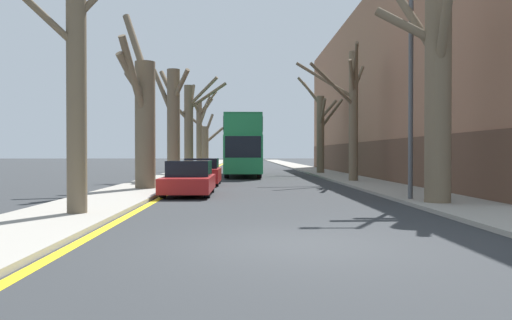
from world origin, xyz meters
The scene contains 18 objects.
ground_plane centered at (0.00, 0.00, 0.00)m, with size 300.00×300.00×0.00m, color #2B2D30.
sidewalk_left centered at (-5.71, 50.00, 0.06)m, with size 2.91×120.00×0.12m, color gray.
sidewalk_right centered at (5.71, 50.00, 0.06)m, with size 2.91×120.00×0.12m, color gray.
building_facade_right centered at (12.15, 26.20, 6.07)m, with size 10.08×42.83×12.16m.
kerb_line_stripe centered at (-4.07, 50.00, 0.00)m, with size 0.24×120.00×0.01m, color yellow.
street_tree_left_0 centered at (-5.34, 3.95, 4.03)m, with size 4.67×3.69×7.92m.
street_tree_left_1 centered at (-5.42, 13.03, 3.34)m, with size 1.73×3.31×8.09m.
street_tree_left_2 centered at (-5.20, 21.00, 3.64)m, with size 2.60×2.92×6.85m.
street_tree_left_3 centered at (-5.17, 30.52, 3.96)m, with size 4.53×3.01×7.61m.
street_tree_left_4 centered at (-5.15, 39.33, 3.88)m, with size 2.66×3.12×7.49m.
street_tree_left_5 centered at (-5.36, 48.48, 2.82)m, with size 4.71×2.55×6.53m.
street_tree_right_0 centered at (5.09, 6.46, 3.76)m, with size 2.29×3.34×7.18m.
street_tree_right_1 centered at (5.11, 18.86, 4.14)m, with size 4.18×3.94×7.45m.
street_tree_right_2 centered at (5.18, 30.42, 3.64)m, with size 3.63×4.08×7.84m.
double_decker_bus centered at (-0.99, 27.28, 2.42)m, with size 2.54×10.40×4.27m.
parked_car_0 centered at (-3.16, 10.86, 0.65)m, with size 1.87×4.46×1.37m.
parked_car_1 centered at (-3.16, 17.05, 0.67)m, with size 1.89×3.93×1.40m.
lamp_post centered at (4.60, 7.65, 4.99)m, with size 1.40×0.20×9.04m.
Camera 1 is at (-1.02, -9.12, 1.67)m, focal length 35.00 mm.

